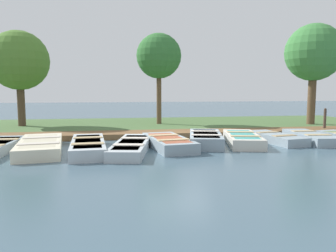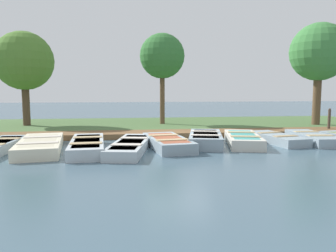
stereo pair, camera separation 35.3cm
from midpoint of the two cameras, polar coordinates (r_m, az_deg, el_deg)
ground_plane at (r=12.40m, az=0.97°, el=-2.66°), size 80.00×80.00×0.00m
shore_bank at (r=17.30m, az=-1.98°, el=0.12°), size 8.00×24.00×0.14m
dock_walkway at (r=13.67m, az=-0.01°, el=-1.36°), size 1.37×18.26×0.22m
rowboat_2 at (r=11.11m, az=-22.19°, el=-3.21°), size 3.60×1.73×0.38m
rowboat_3 at (r=10.62m, az=-14.69°, el=-3.38°), size 3.44×1.24×0.38m
rowboat_4 at (r=10.46m, az=-7.29°, el=-3.49°), size 3.71×1.65×0.33m
rowboat_5 at (r=10.98m, az=-0.86°, el=-2.87°), size 3.06×1.51×0.37m
rowboat_6 at (r=11.65m, az=5.69°, el=-2.21°), size 2.92×1.70×0.43m
rowboat_7 at (r=11.97m, az=12.02°, el=-2.21°), size 3.12×1.71×0.38m
rowboat_8 at (r=12.77m, az=17.48°, el=-1.97°), size 2.74×1.34×0.33m
rowboat_9 at (r=13.33m, az=22.84°, el=-1.79°), size 2.92×1.23×0.35m
mooring_post_far at (r=16.27m, az=25.07°, el=0.89°), size 0.12×0.12×1.12m
park_tree_far_left at (r=18.01m, az=-25.03°, el=10.22°), size 2.90×2.90×4.82m
park_tree_left at (r=17.47m, az=-2.20°, el=11.99°), size 2.35×2.35×4.87m
park_tree_center at (r=18.79m, az=23.55°, el=11.54°), size 2.92×2.92×5.32m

